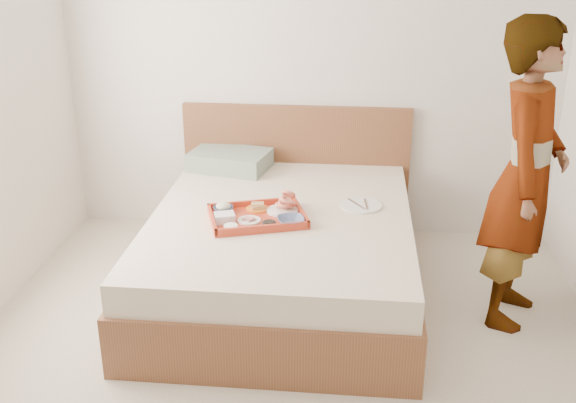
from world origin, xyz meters
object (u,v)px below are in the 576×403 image
at_px(tray, 257,216).
at_px(bed, 282,253).
at_px(person, 526,177).
at_px(dinner_plate, 361,205).

bearing_deg(tray, bed, 23.01).
xyz_separation_m(bed, person, (1.37, -0.14, 0.60)).
height_order(bed, dinner_plate, dinner_plate).
height_order(bed, person, person).
relative_size(tray, person, 0.32).
bearing_deg(bed, person, -5.65).
height_order(tray, person, person).
bearing_deg(person, dinner_plate, 92.00).
height_order(bed, tray, tray).
bearing_deg(dinner_plate, person, -18.46).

